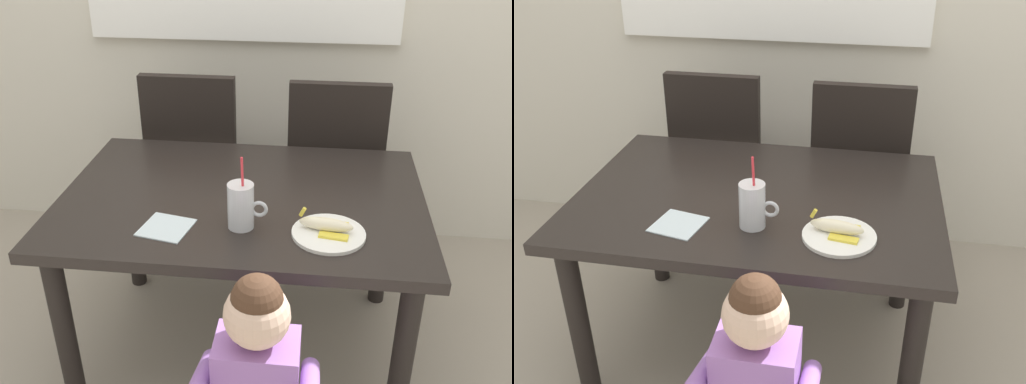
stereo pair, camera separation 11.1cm
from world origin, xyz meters
TOP-DOWN VIEW (x-y plane):
  - ground_plane at (0.00, 0.00)m, footprint 24.00×24.00m
  - dining_table at (0.00, 0.00)m, footprint 1.27×0.90m
  - dining_chair_left at (-0.32, 0.67)m, footprint 0.44×0.44m
  - dining_chair_right at (0.33, 0.64)m, footprint 0.44×0.45m
  - toddler_standing at (0.13, -0.66)m, footprint 0.33×0.24m
  - milk_cup at (0.03, -0.22)m, footprint 0.13×0.08m
  - snack_plate at (0.30, -0.24)m, footprint 0.23×0.23m
  - peeled_banana at (0.30, -0.23)m, footprint 0.17×0.12m
  - paper_napkin at (-0.21, -0.25)m, footprint 0.18×0.18m

SIDE VIEW (x-z plane):
  - ground_plane at x=0.00m, z-range 0.00..0.00m
  - toddler_standing at x=0.13m, z-range 0.11..0.95m
  - dining_chair_left at x=-0.32m, z-range 0.06..1.02m
  - dining_chair_right at x=0.33m, z-range 0.06..1.02m
  - dining_table at x=0.00m, z-range 0.25..0.96m
  - paper_napkin at x=-0.21m, z-range 0.70..0.71m
  - snack_plate at x=0.30m, z-range 0.70..0.72m
  - peeled_banana at x=0.30m, z-range 0.70..0.77m
  - milk_cup at x=0.03m, z-range 0.65..0.90m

